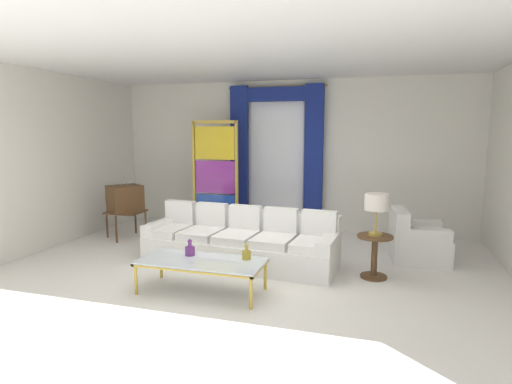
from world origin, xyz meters
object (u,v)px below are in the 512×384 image
Objects in this scene: bottle_crystal_tall at (247,254)px; table_lamp_brass at (377,204)px; coffee_table at (201,263)px; stained_glass_divider at (215,179)px; couch_white_long at (241,243)px; vintage_tv at (125,200)px; round_side_table at (374,253)px; armchair_white at (415,242)px; peacock_figurine at (224,227)px; bottle_blue_decanter at (190,250)px.

bottle_crystal_tall is 1.88m from table_lamp_brass.
stained_glass_divider reaches higher than coffee_table.
vintage_tv is at bearing 162.99° from couch_white_long.
round_side_table is (4.51, -0.89, -0.37)m from vintage_tv.
armchair_white reaches higher than peacock_figurine.
peacock_figurine is at bearing 100.67° from bottle_blue_decanter.
bottle_crystal_tall is 3.50m from vintage_tv.
vintage_tv reaches higher than peacock_figurine.
peacock_figurine is at bearing 14.68° from vintage_tv.
stained_glass_divider is 3.57m from table_lamp_brass.
bottle_blue_decanter reaches higher than round_side_table.
bottle_blue_decanter is 0.16× the size of vintage_tv.
stained_glass_divider is 3.86× the size of table_lamp_brass.
round_side_table is at bearing -26.49° from peacock_figurine.
bottle_crystal_tall reaches higher than round_side_table.
armchair_white is 3.33m from peacock_figurine.
armchair_white is (2.64, 2.12, -0.09)m from coffee_table.
couch_white_long is at bearing 112.16° from bottle_crystal_tall.
bottle_crystal_tall is at bearing -137.94° from armchair_white.
couch_white_long is 1.26m from coffee_table.
peacock_figurine is at bearing 153.51° from round_side_table.
vintage_tv is at bearing -179.04° from armchair_white.
round_side_table is at bearing -30.58° from stained_glass_divider.
coffee_table is 3.21m from vintage_tv.
bottle_blue_decanter is 0.24× the size of armchair_white.
couch_white_long reaches higher than peacock_figurine.
armchair_white is at bearing -12.97° from stained_glass_divider.
table_lamp_brass reaches higher than couch_white_long.
vintage_tv is 5.12m from armchair_white.
bottle_crystal_tall is 0.22× the size of armchair_white.
bottle_blue_decanter reaches higher than peacock_figurine.
stained_glass_divider reaches higher than armchair_white.
table_lamp_brass is (1.53, 0.94, 0.55)m from bottle_crystal_tall.
table_lamp_brass is at bearing -30.58° from stained_glass_divider.
vintage_tv is 4.60m from table_lamp_brass.
table_lamp_brass is (2.72, -1.36, 0.81)m from peacock_figurine.
bottle_crystal_tall is 0.34× the size of round_side_table.
round_side_table is at bearing -165.96° from table_lamp_brass.
stained_glass_divider is 3.64m from round_side_table.
peacock_figurine is 1.01× the size of round_side_table.
armchair_white is 3.84m from stained_glass_divider.
armchair_white is 1.14m from round_side_table.
peacock_figurine is at bearing 104.95° from coffee_table.
couch_white_long is 2.69m from armchair_white.
peacock_figurine is (-0.67, 2.51, -0.16)m from coffee_table.
bottle_crystal_tall is at bearing -31.56° from vintage_tv.
stained_glass_divider is (-0.80, 2.82, 0.58)m from bottle_blue_decanter.
couch_white_long reaches higher than coffee_table.
table_lamp_brass reaches higher than coffee_table.
coffee_table is 0.71× the size of stained_glass_divider.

